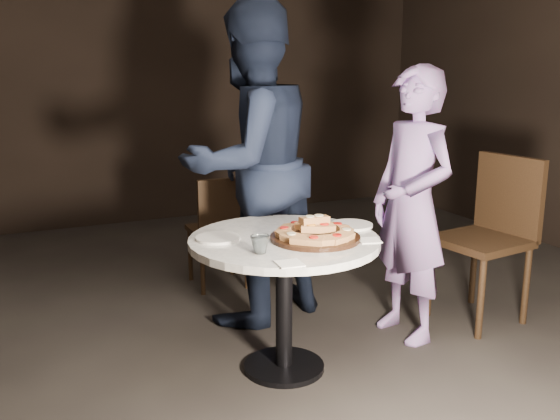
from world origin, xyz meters
The scene contains 13 objects.
floor centered at (0.00, 0.00, 0.00)m, with size 7.00×7.00×0.00m, color black.
table centered at (-0.09, 0.05, 0.58)m, with size 1.23×1.23×0.71m.
serving_board centered at (0.04, -0.04, 0.72)m, with size 0.44×0.44×0.02m, color black.
focaccia_pile centered at (0.04, -0.04, 0.76)m, with size 0.40×0.40×0.11m.
plate_left centered at (-0.40, 0.16, 0.72)m, with size 0.22×0.22×0.01m, color white.
plate_right centered at (0.33, 0.10, 0.72)m, with size 0.23×0.23×0.01m, color white.
water_glass centered at (-0.30, -0.14, 0.76)m, with size 0.09×0.09×0.08m, color silver.
napkin_near centered at (-0.24, -0.34, 0.72)m, with size 0.11×0.11×0.01m, color white.
napkin_far centered at (0.27, -0.17, 0.72)m, with size 0.10×0.10×0.01m, color white.
chair_far centered at (0.02, 1.33, 0.47)m, with size 0.39×0.40×0.81m.
chair_right centered at (1.37, 0.16, 0.58)m, with size 0.55×0.53×1.01m.
diner_navy centered at (0.02, 0.77, 0.96)m, with size 0.93×0.73×1.92m, color black.
diner_teal centered at (0.75, 0.15, 0.78)m, with size 0.57×0.37×1.56m, color #7D64A1.
Camera 1 is at (-1.34, -2.65, 1.56)m, focal length 40.00 mm.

